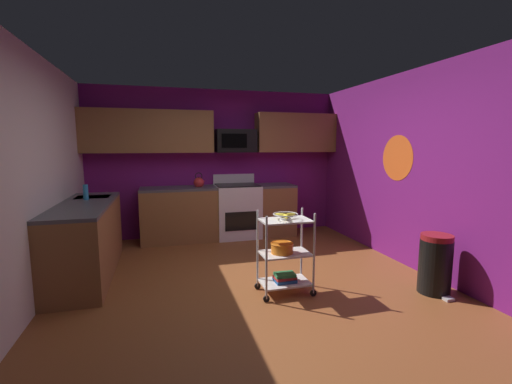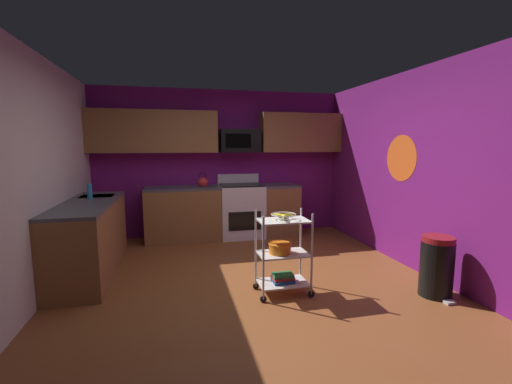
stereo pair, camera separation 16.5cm
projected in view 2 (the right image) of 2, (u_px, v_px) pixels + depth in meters
The scene contains 16 objects.
floor at pixel (249, 285), 4.09m from camera, with size 4.40×4.80×0.04m, color brown.
wall_back at pixel (221, 163), 6.25m from camera, with size 4.52×0.06×2.60m, color #751970.
wall_left at pixel (29, 178), 3.40m from camera, with size 0.06×4.80×2.60m, color silver.
wall_right at pixel (418, 171), 4.42m from camera, with size 0.06×4.80×2.60m, color #751970.
wall_flower_decal at pixel (401, 158), 4.70m from camera, with size 0.63×0.63×0.00m, color #E5591E.
counter_run at pixel (176, 221), 5.32m from camera, with size 3.53×2.59×0.92m.
oven_range at pixel (241, 210), 6.12m from camera, with size 0.76×0.65×1.10m.
upper_cabinets at pixel (218, 132), 5.97m from camera, with size 4.40×0.33×0.70m.
microwave at pixel (240, 141), 6.05m from camera, with size 0.70×0.39×0.40m.
rolling_cart at pixel (283, 254), 3.75m from camera, with size 0.60×0.36×0.91m.
fruit_bowl at pixel (283, 216), 3.69m from camera, with size 0.27×0.27×0.07m.
mixing_bowl_large at pixel (280, 248), 3.73m from camera, with size 0.25×0.25×0.11m.
book_stack at pixel (283, 278), 3.79m from camera, with size 0.24×0.19×0.09m.
kettle at pixel (203, 182), 5.89m from camera, with size 0.21×0.18×0.26m.
dish_soap_bottle at pixel (90, 191), 4.54m from camera, with size 0.06×0.06×0.20m, color #2D8CBF.
trash_can at pixel (437, 266), 3.71m from camera, with size 0.34×0.42×0.66m.
Camera 2 is at (-0.82, -3.81, 1.63)m, focal length 24.10 mm.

